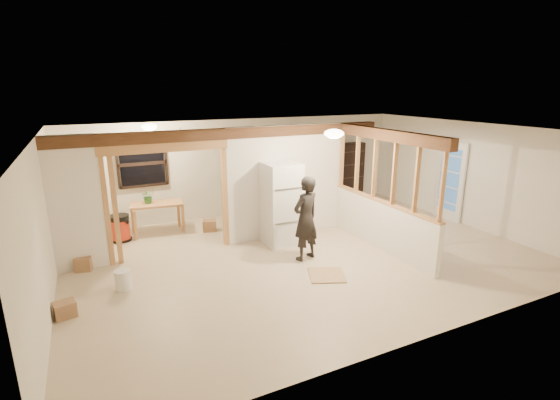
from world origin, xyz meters
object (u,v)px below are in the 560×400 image
shop_vac (120,228)px  bookshelf (349,172)px  refrigerator (281,204)px  work_table (158,218)px  woman (306,219)px

shop_vac → bookshelf: bearing=5.4°
refrigerator → work_table: size_ratio=1.52×
refrigerator → bookshelf: 4.04m
bookshelf → work_table: bearing=-175.2°
refrigerator → woman: refrigerator is taller
woman → work_table: woman is taller
work_table → bookshelf: (5.67, 0.47, 0.49)m
work_table → shop_vac: (-0.84, -0.15, -0.06)m
woman → bookshelf: size_ratio=0.98×
work_table → bookshelf: size_ratio=0.67×
refrigerator → woman: (0.03, -1.00, -0.04)m
woman → shop_vac: 4.17m
shop_vac → bookshelf: bookshelf is taller
woman → shop_vac: size_ratio=2.79×
refrigerator → bookshelf: refrigerator is taller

